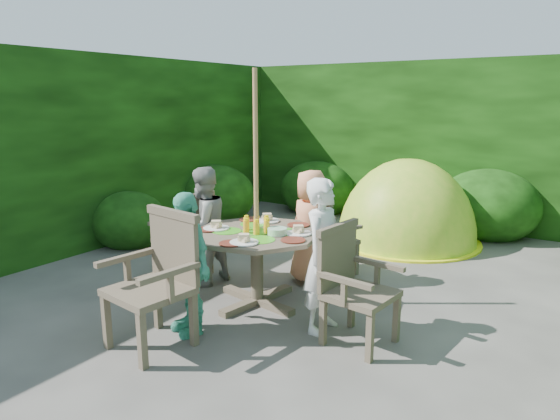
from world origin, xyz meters
The scene contains 13 objects.
ground centered at (0.00, 0.00, 0.00)m, with size 60.00×60.00×0.00m, color #46433E.
hedge_enclosure centered at (0.00, 1.33, 1.25)m, with size 9.00×9.00×2.50m.
patio_table centered at (-0.70, -0.49, 0.60)m, with size 1.42×1.42×0.86m.
parasol_pole centered at (-0.71, -0.49, 1.10)m, with size 0.04×0.04×2.20m, color olive.
garden_chair_right centered at (0.38, -0.68, 0.49)m, with size 0.55×0.60×0.92m.
garden_chair_left centered at (-1.79, -0.30, 0.49)m, with size 0.53×0.59×0.91m.
garden_chair_back centered at (-0.54, 0.60, 0.45)m, with size 0.65×0.61×0.85m.
garden_chair_front centered at (-0.89, -1.56, 0.55)m, with size 0.68×0.63×1.03m.
child_right centered at (0.08, -0.62, 0.66)m, with size 0.48×0.31×1.31m, color silver.
child_left centered at (-1.50, -0.36, 0.63)m, with size 0.61×0.47×1.25m, color gray.
child_back centered at (-0.57, 0.30, 0.61)m, with size 0.59×0.39×1.22m, color #FF9B69.
child_front centered at (-0.84, -1.28, 0.60)m, with size 0.71×0.29×1.21m, color #50BB9D.
dome_tent centered at (-0.25, 2.39, 0.00)m, with size 2.40×2.40×2.29m.
Camera 1 is at (1.96, -4.14, 1.94)m, focal length 32.00 mm.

